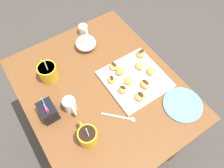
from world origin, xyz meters
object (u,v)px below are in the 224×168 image
object	(u,v)px
ice_cream_bowl	(86,43)
beignet_3	(140,96)
pastry_plate_square	(135,79)
beignet_6	(112,80)
coffee_mug_mustard_right	(48,72)
beignet_4	(114,66)
beignet_7	(139,66)
beignet_9	(145,84)
saucer_sky_left	(183,105)
chocolate_sauce_pitcher	(83,29)
cream_pitcher_white	(70,105)
sugar_caddy	(48,111)
beignet_2	(123,89)
coffee_mug_mustard_left	(88,136)
beignet_0	(120,71)
beignet_5	(141,54)
dining_table	(102,101)
beignet_1	(151,71)
beignet_8	(129,81)

from	to	relation	value
ice_cream_bowl	beignet_3	size ratio (longest dim) A/B	2.09
pastry_plate_square	beignet_6	world-z (taller)	beignet_6
coffee_mug_mustard_right	beignet_4	distance (m)	0.34
beignet_7	beignet_9	xyz separation A→B (m)	(-0.11, 0.05, 0.00)
ice_cream_bowl	saucer_sky_left	world-z (taller)	ice_cream_bowl
chocolate_sauce_pitcher	beignet_7	distance (m)	0.41
ice_cream_bowl	chocolate_sauce_pitcher	world-z (taller)	ice_cream_bowl
cream_pitcher_white	sugar_caddy	bearing A→B (deg)	76.02
sugar_caddy	beignet_3	world-z (taller)	sugar_caddy
saucer_sky_left	beignet_2	xyz separation A→B (m)	(0.22, 0.20, 0.03)
beignet_9	beignet_2	bearing A→B (deg)	71.92
coffee_mug_mustard_left	saucer_sky_left	world-z (taller)	coffee_mug_mustard_left
beignet_0	ice_cream_bowl	bearing A→B (deg)	11.10
chocolate_sauce_pitcher	beignet_0	bearing A→B (deg)	-178.67
cream_pitcher_white	beignet_2	size ratio (longest dim) A/B	2.39
ice_cream_bowl	beignet_5	size ratio (longest dim) A/B	2.22
dining_table	beignet_6	size ratio (longest dim) A/B	20.45
ice_cream_bowl	beignet_2	xyz separation A→B (m)	(-0.36, 0.00, -0.00)
pastry_plate_square	chocolate_sauce_pitcher	world-z (taller)	chocolate_sauce_pitcher
beignet_0	beignet_4	world-z (taller)	beignet_0
sugar_caddy	beignet_1	size ratio (longest dim) A/B	2.08
beignet_2	beignet_9	distance (m)	0.12
saucer_sky_left	beignet_1	size ratio (longest dim) A/B	3.72
beignet_9	beignet_3	bearing A→B (deg)	123.60
beignet_3	beignet_4	distance (m)	0.22
sugar_caddy	ice_cream_bowl	world-z (taller)	sugar_caddy
beignet_5	beignet_8	bearing A→B (deg)	123.51
chocolate_sauce_pitcher	beignet_5	bearing A→B (deg)	-153.33
cream_pitcher_white	pastry_plate_square	bearing A→B (deg)	-96.36
coffee_mug_mustard_left	beignet_3	world-z (taller)	coffee_mug_mustard_left
beignet_2	beignet_7	xyz separation A→B (m)	(0.07, -0.16, -0.00)
coffee_mug_mustard_left	beignet_1	xyz separation A→B (m)	(0.12, -0.45, -0.01)
coffee_mug_mustard_left	beignet_0	size ratio (longest dim) A/B	2.54
sugar_caddy	ice_cream_bowl	xyz separation A→B (m)	(0.27, -0.35, -0.00)
ice_cream_bowl	beignet_7	xyz separation A→B (m)	(-0.29, -0.16, -0.01)
saucer_sky_left	ice_cream_bowl	bearing A→B (deg)	19.17
beignet_3	beignet_4	bearing A→B (deg)	1.44
cream_pitcher_white	ice_cream_bowl	xyz separation A→B (m)	(0.30, -0.25, -0.00)
dining_table	ice_cream_bowl	size ratio (longest dim) A/B	7.82
cream_pitcher_white	beignet_4	xyz separation A→B (m)	(0.08, -0.30, -0.01)
beignet_5	beignet_9	xyz separation A→B (m)	(-0.17, 0.10, 0.00)
saucer_sky_left	beignet_1	world-z (taller)	beignet_1
beignet_4	beignet_7	bearing A→B (deg)	-122.26
beignet_0	beignet_2	distance (m)	0.11
beignet_3	beignet_1	bearing A→B (deg)	-57.00
pastry_plate_square	beignet_2	world-z (taller)	beignet_2
sugar_caddy	beignet_6	bearing A→B (deg)	-92.23
ice_cream_bowl	beignet_2	world-z (taller)	ice_cream_bowl
beignet_2	beignet_6	xyz separation A→B (m)	(0.08, 0.01, -0.00)
pastry_plate_square	saucer_sky_left	world-z (taller)	pastry_plate_square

